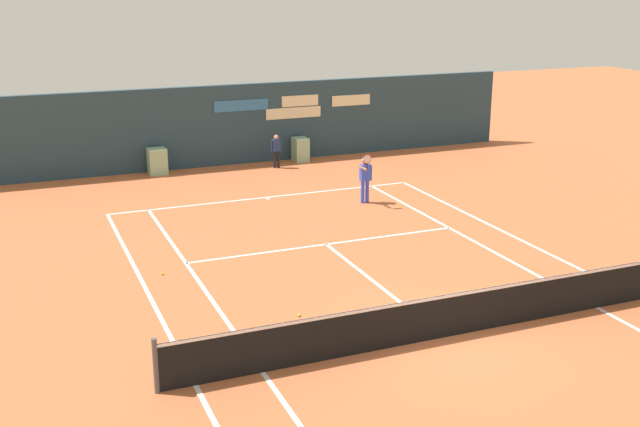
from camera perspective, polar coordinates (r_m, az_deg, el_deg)
ground_plane at (r=17.16m, az=8.08°, el=-8.13°), size 80.00×80.00×0.01m
tennis_net at (r=16.50m, az=9.16°, el=-7.29°), size 12.10×0.10×1.07m
sponsor_back_wall at (r=31.32m, az=-7.09°, el=6.31°), size 25.00×1.02×3.18m
player_on_baseline at (r=25.85m, az=3.33°, el=2.75°), size 0.59×0.65×1.76m
ball_kid_right_post at (r=30.77m, az=-3.20°, el=4.73°), size 0.44×0.20×1.32m
tennis_ball_mid_court at (r=20.16m, az=-11.43°, el=-4.33°), size 0.07×0.07×0.07m
tennis_ball_near_service_line at (r=17.44m, az=-1.54°, el=-7.42°), size 0.07×0.07×0.07m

